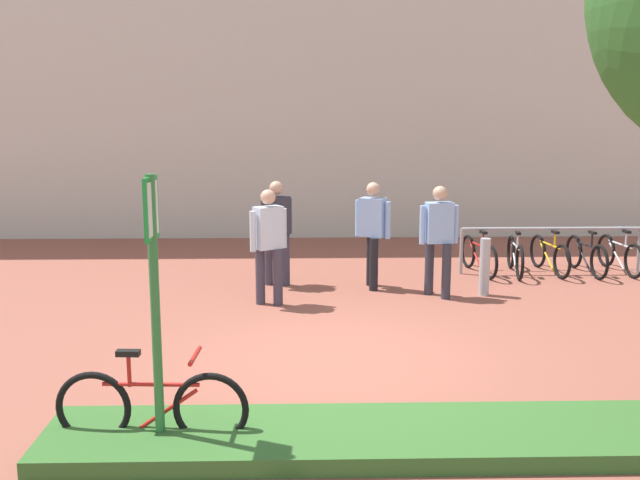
% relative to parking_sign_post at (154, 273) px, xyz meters
% --- Properties ---
extents(ground_plane, '(60.00, 60.00, 0.00)m').
position_rel_parking_sign_post_xyz_m(ground_plane, '(1.68, 2.18, -1.55)').
color(ground_plane, brown).
extents(building_facade, '(28.00, 1.20, 10.00)m').
position_rel_parking_sign_post_xyz_m(building_facade, '(1.68, 10.79, 3.45)').
color(building_facade, beige).
rests_on(building_facade, ground).
extents(planter_strip, '(7.00, 1.10, 0.16)m').
position_rel_parking_sign_post_xyz_m(planter_strip, '(2.49, 0.00, -1.47)').
color(planter_strip, '#336028').
rests_on(planter_strip, ground).
extents(parking_sign_post, '(0.08, 0.36, 2.36)m').
position_rel_parking_sign_post_xyz_m(parking_sign_post, '(0.00, 0.00, 0.00)').
color(parking_sign_post, '#2D7238').
rests_on(parking_sign_post, ground).
extents(bike_at_sign, '(1.68, 0.42, 0.86)m').
position_rel_parking_sign_post_xyz_m(bike_at_sign, '(-0.08, 0.08, -1.20)').
color(bike_at_sign, black).
rests_on(bike_at_sign, ground).
extents(bike_rack_cluster, '(3.21, 1.63, 0.83)m').
position_rel_parking_sign_post_xyz_m(bike_rack_cluster, '(5.59, 6.54, -1.20)').
color(bike_rack_cluster, '#99999E').
rests_on(bike_rack_cluster, ground).
extents(bollard_steel, '(0.16, 0.16, 0.90)m').
position_rel_parking_sign_post_xyz_m(bollard_steel, '(4.06, 5.06, -1.10)').
color(bollard_steel, '#ADADB2').
rests_on(bollard_steel, ground).
extents(person_shirt_white, '(0.54, 0.48, 1.72)m').
position_rel_parking_sign_post_xyz_m(person_shirt_white, '(2.36, 5.57, -0.56)').
color(person_shirt_white, black).
rests_on(person_shirt_white, ground).
extents(person_suited_navy, '(0.49, 0.44, 1.72)m').
position_rel_parking_sign_post_xyz_m(person_suited_navy, '(0.81, 5.81, -0.56)').
color(person_suited_navy, '#383342').
rests_on(person_suited_navy, ground).
extents(person_shirt_blue, '(0.61, 0.42, 1.72)m').
position_rel_parking_sign_post_xyz_m(person_shirt_blue, '(3.31, 5.00, -0.56)').
color(person_shirt_blue, '#2D2D38').
rests_on(person_shirt_blue, ground).
extents(person_casual_tan, '(0.53, 0.42, 1.72)m').
position_rel_parking_sign_post_xyz_m(person_casual_tan, '(0.73, 4.60, -0.56)').
color(person_casual_tan, '#383342').
rests_on(person_casual_tan, ground).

